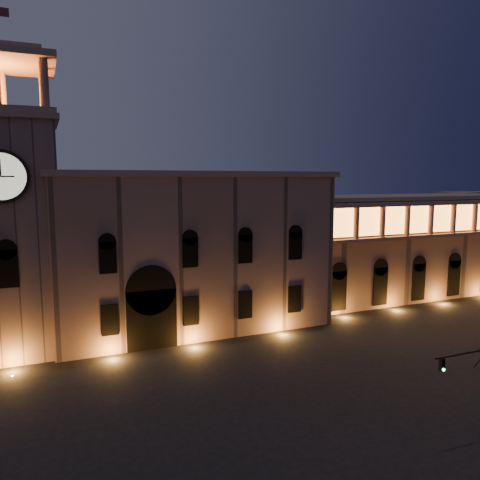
% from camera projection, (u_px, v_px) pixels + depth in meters
% --- Properties ---
extents(ground, '(160.00, 160.00, 0.00)m').
position_uv_depth(ground, '(306.00, 405.00, 34.90)').
color(ground, black).
rests_on(ground, ground).
extents(government_building, '(30.80, 12.80, 17.60)m').
position_uv_depth(government_building, '(191.00, 250.00, 52.99)').
color(government_building, '#7F5F53').
rests_on(government_building, ground).
extents(clock_tower, '(9.80, 9.80, 32.40)m').
position_uv_depth(clock_tower, '(8.00, 224.00, 44.52)').
color(clock_tower, '#7F5F53').
rests_on(clock_tower, ground).
extents(colonnade_wing, '(40.60, 11.50, 14.50)m').
position_uv_depth(colonnade_wing, '(412.00, 244.00, 68.16)').
color(colonnade_wing, '#7A5A4E').
rests_on(colonnade_wing, ground).
extents(traffic_light, '(4.82, 0.51, 6.61)m').
position_uv_depth(traffic_light, '(478.00, 387.00, 30.08)').
color(traffic_light, black).
rests_on(traffic_light, ground).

